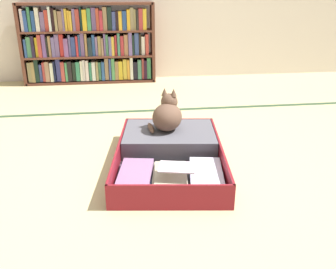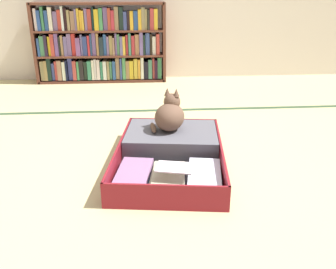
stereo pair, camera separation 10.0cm
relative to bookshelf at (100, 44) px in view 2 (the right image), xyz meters
The scene contains 5 objects.
ground_plane 2.36m from the bookshelf, 76.85° to the right, with size 10.00×10.00×0.00m, color #C9BD87.
tatami_border 1.26m from the bookshelf, 63.81° to the right, with size 4.80×0.05×0.00m.
bookshelf is the anchor object (origin of this frame).
open_suitcase 2.12m from the bookshelf, 74.09° to the right, with size 0.68×0.96×0.13m.
black_cat 1.95m from the bookshelf, 72.53° to the right, with size 0.24×0.26×0.25m.
Camera 2 is at (-0.12, -1.67, 0.93)m, focal length 39.06 mm.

